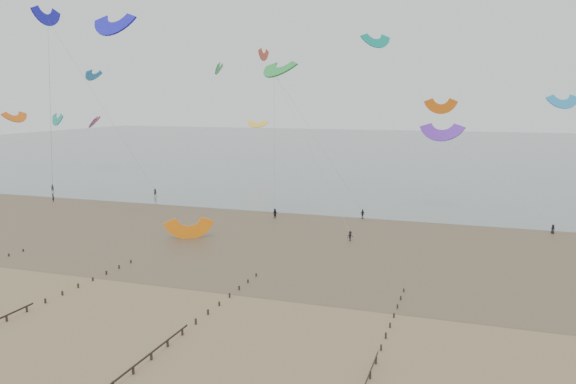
{
  "coord_description": "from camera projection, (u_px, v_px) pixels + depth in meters",
  "views": [
    {
      "loc": [
        28.93,
        -49.85,
        21.61
      ],
      "look_at": [
        2.77,
        28.0,
        8.0
      ],
      "focal_mm": 35.0,
      "sensor_mm": 36.0,
      "label": 1
    }
  ],
  "objects": [
    {
      "name": "kitesurfer_lead",
      "position": [
        53.0,
        198.0,
        119.63
      ],
      "size": [
        0.7,
        0.61,
        1.63
      ],
      "primitive_type": "imported",
      "rotation": [
        0.0,
        0.0,
        2.69
      ],
      "color": "black",
      "rests_on": "ground"
    },
    {
      "name": "kites_airborne",
      "position": [
        338.0,
        102.0,
        141.66
      ],
      "size": [
        240.25,
        113.27,
        32.29
      ],
      "color": "#591EB1",
      "rests_on": "ground"
    },
    {
      "name": "sea_and_shore",
      "position": [
        261.0,
        231.0,
        92.69
      ],
      "size": [
        500.0,
        665.0,
        0.03
      ],
      "color": "#475654",
      "rests_on": "ground"
    },
    {
      "name": "kitesurfers",
      "position": [
        441.0,
        221.0,
        97.04
      ],
      "size": [
        145.11,
        27.08,
        1.83
      ],
      "color": "black",
      "rests_on": "ground"
    },
    {
      "name": "grounded_kite",
      "position": [
        189.0,
        239.0,
        88.02
      ],
      "size": [
        8.15,
        7.73,
        3.55
      ],
      "primitive_type": null,
      "rotation": [
        1.54,
        0.0,
        0.58
      ],
      "color": "orange",
      "rests_on": "ground"
    },
    {
      "name": "ground",
      "position": [
        179.0,
        306.0,
        59.24
      ],
      "size": [
        500.0,
        500.0,
        0.0
      ],
      "primitive_type": "plane",
      "color": "brown",
      "rests_on": "ground"
    }
  ]
}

